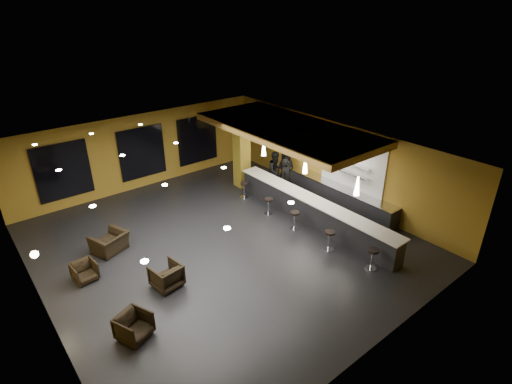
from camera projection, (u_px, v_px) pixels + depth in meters
floor at (223, 244)px, 14.79m from camera, size 12.00×13.00×0.10m
ceiling at (219, 153)px, 13.21m from camera, size 12.00×13.00×0.10m
wall_back at (141, 151)px, 18.57m from camera, size 12.00×0.10×3.50m
wall_front at (378, 300)px, 9.43m from camera, size 12.00×0.10×3.50m
wall_left at (32, 267)px, 10.57m from camera, size 0.10×13.00×3.50m
wall_right at (335, 161)px, 17.43m from camera, size 0.10×13.00×3.50m
wood_soffit at (286, 129)px, 16.26m from camera, size 3.60×8.00×0.28m
window_left at (63, 171)px, 16.53m from camera, size 2.20×0.06×2.40m
window_center at (142, 153)px, 18.52m from camera, size 2.20×0.06×2.40m
window_right at (198, 140)px, 20.22m from camera, size 2.20×0.06×2.40m
tile_backsplash at (353, 163)px, 16.57m from camera, size 0.06×3.20×2.40m
bar_counter at (312, 211)px, 15.92m from camera, size 0.60×8.00×1.00m
bar_top at (313, 200)px, 15.69m from camera, size 0.78×8.10×0.05m
prep_counter at (335, 195)px, 17.43m from camera, size 0.70×6.00×0.86m
prep_top at (336, 185)px, 17.23m from camera, size 0.72×6.00×0.03m
wall_shelf_lower at (353, 174)px, 16.52m from camera, size 0.30×1.50×0.03m
wall_shelf_upper at (354, 164)px, 16.33m from camera, size 0.30×1.50×0.03m
column at (242, 151)px, 18.58m from camera, size 0.60×0.60×3.50m
wall_sconce at (34, 254)px, 11.00m from camera, size 0.22×0.22×0.22m
pendant_0 at (357, 186)px, 13.71m from camera, size 0.20×0.20×0.70m
pendant_1 at (305, 165)px, 15.45m from camera, size 0.20×0.20×0.70m
pendant_2 at (264, 148)px, 17.20m from camera, size 0.20×0.20×0.70m
staff_a at (286, 178)px, 17.79m from camera, size 0.70×0.49×1.83m
staff_b at (276, 171)px, 18.56m from camera, size 0.96×0.77×1.86m
staff_c at (286, 168)px, 18.91m from camera, size 1.02×0.86×1.78m
armchair_a at (134, 326)px, 10.52m from camera, size 1.03×1.05×0.74m
armchair_b at (166, 276)px, 12.40m from camera, size 0.95×0.97×0.78m
armchair_c at (85, 271)px, 12.70m from camera, size 0.75×0.77×0.65m
armchair_d at (110, 243)px, 14.13m from camera, size 1.39×1.30×0.73m
bar_stool_0 at (372, 256)px, 13.16m from camera, size 0.38×0.38×0.76m
bar_stool_1 at (329, 238)px, 14.16m from camera, size 0.39×0.39×0.77m
bar_stool_2 at (295, 218)px, 15.45m from camera, size 0.38×0.38×0.76m
bar_stool_3 at (268, 204)px, 16.56m from camera, size 0.36×0.36×0.71m
bar_stool_4 at (244, 188)px, 17.93m from camera, size 0.37×0.37×0.74m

